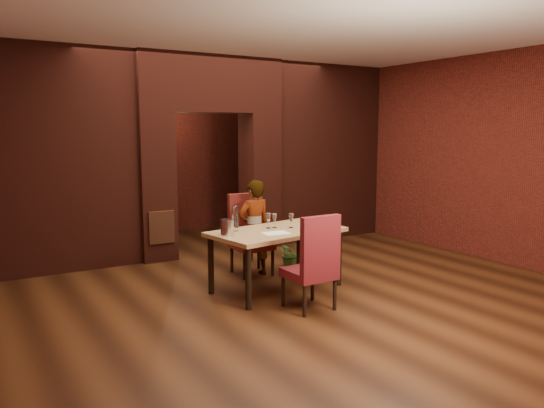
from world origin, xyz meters
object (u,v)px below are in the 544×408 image
(wine_glass_c, at_px, (291,221))
(potted_plant, at_px, (290,253))
(dining_table, at_px, (277,260))
(wine_bucket, at_px, (227,227))
(wine_glass_a, at_px, (268,221))
(chair_near, at_px, (309,261))
(chair_far, at_px, (252,235))
(person_seated, at_px, (254,228))
(water_bottle, at_px, (235,218))
(wine_glass_b, at_px, (274,221))

(wine_glass_c, xyz_separation_m, potted_plant, (0.55, 0.87, -0.67))
(dining_table, height_order, wine_glass_c, wine_glass_c)
(wine_bucket, xyz_separation_m, potted_plant, (1.49, 0.90, -0.68))
(wine_glass_c, bearing_deg, potted_plant, 57.54)
(wine_bucket, relative_size, potted_plant, 0.50)
(wine_glass_a, bearing_deg, wine_bucket, -167.54)
(chair_near, xyz_separation_m, wine_glass_a, (0.03, 0.95, 0.32))
(dining_table, distance_m, wine_glass_a, 0.51)
(chair_near, bearing_deg, chair_far, -96.47)
(wine_bucket, bearing_deg, person_seated, 42.98)
(person_seated, bearing_deg, water_bottle, 41.48)
(chair_far, height_order, wine_glass_a, chair_far)
(wine_glass_c, xyz_separation_m, water_bottle, (-0.72, 0.18, 0.07))
(dining_table, relative_size, chair_near, 1.50)
(person_seated, xyz_separation_m, wine_glass_a, (-0.11, -0.58, 0.20))
(chair_far, relative_size, person_seated, 0.84)
(wine_glass_b, relative_size, water_bottle, 0.55)
(wine_glass_c, relative_size, wine_bucket, 0.94)
(person_seated, relative_size, wine_glass_b, 7.43)
(potted_plant, bearing_deg, dining_table, -131.34)
(wine_glass_c, bearing_deg, wine_glass_a, 156.71)
(dining_table, distance_m, chair_near, 0.83)
(dining_table, distance_m, wine_bucket, 0.85)
(wine_glass_c, bearing_deg, chair_near, -109.95)
(wine_glass_b, height_order, wine_bucket, wine_bucket)
(dining_table, bearing_deg, wine_glass_b, 60.33)
(wine_glass_b, xyz_separation_m, wine_bucket, (-0.75, -0.14, 0.01))
(person_seated, height_order, wine_bucket, person_seated)
(wine_glass_a, relative_size, potted_plant, 0.50)
(chair_far, relative_size, wine_bucket, 5.77)
(chair_near, distance_m, person_seated, 1.54)
(chair_near, height_order, water_bottle, water_bottle)
(chair_far, relative_size, wine_glass_a, 5.75)
(dining_table, xyz_separation_m, wine_glass_b, (0.05, 0.14, 0.48))
(chair_far, xyz_separation_m, person_seated, (-0.01, -0.08, 0.11))
(wine_glass_b, height_order, wine_glass_c, wine_glass_c)
(person_seated, xyz_separation_m, water_bottle, (-0.56, -0.52, 0.27))
(wine_bucket, relative_size, water_bottle, 0.60)
(chair_near, xyz_separation_m, person_seated, (0.15, 1.53, 0.12))
(dining_table, xyz_separation_m, potted_plant, (0.79, 0.89, -0.19))
(chair_near, height_order, potted_plant, chair_near)
(water_bottle, xyz_separation_m, potted_plant, (1.27, 0.69, -0.74))
(dining_table, xyz_separation_m, water_bottle, (-0.48, 0.20, 0.55))
(person_seated, relative_size, wine_glass_a, 6.84)
(chair_far, bearing_deg, wine_glass_b, -89.57)
(wine_glass_c, relative_size, potted_plant, 0.47)
(wine_glass_a, bearing_deg, potted_plant, 42.43)
(dining_table, relative_size, person_seated, 1.23)
(wine_glass_a, bearing_deg, wine_glass_c, -23.29)
(dining_table, distance_m, chair_far, 0.82)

